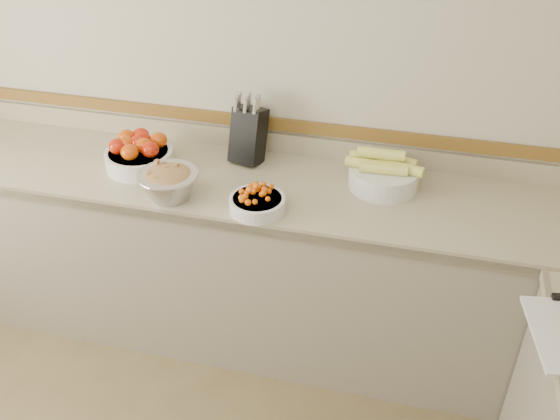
% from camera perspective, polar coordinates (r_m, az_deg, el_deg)
% --- Properties ---
extents(back_wall, '(4.00, 0.00, 4.00)m').
position_cam_1_polar(back_wall, '(2.96, -3.57, 12.68)').
color(back_wall, '#B7B097').
rests_on(back_wall, ground_plane).
extents(counter_back, '(4.00, 0.65, 1.08)m').
position_cam_1_polar(counter_back, '(3.11, -4.79, -4.20)').
color(counter_back, gray).
rests_on(counter_back, ground_plane).
extents(knife_block, '(0.18, 0.20, 0.34)m').
position_cam_1_polar(knife_block, '(2.94, -2.91, 6.98)').
color(knife_block, black).
rests_on(knife_block, counter_back).
extents(tomato_bowl, '(0.32, 0.32, 0.16)m').
position_cam_1_polar(tomato_bowl, '(2.98, -12.80, 5.10)').
color(tomato_bowl, silver).
rests_on(tomato_bowl, counter_back).
extents(cherry_tomato_bowl, '(0.24, 0.24, 0.13)m').
position_cam_1_polar(cherry_tomato_bowl, '(2.61, -2.13, 0.80)').
color(cherry_tomato_bowl, silver).
rests_on(cherry_tomato_bowl, counter_back).
extents(corn_bowl, '(0.35, 0.31, 0.19)m').
position_cam_1_polar(corn_bowl, '(2.80, 9.44, 3.35)').
color(corn_bowl, silver).
rests_on(corn_bowl, counter_back).
extents(rhubarb_bowl, '(0.26, 0.26, 0.15)m').
position_cam_1_polar(rhubarb_bowl, '(2.71, -10.13, 2.50)').
color(rhubarb_bowl, '#B2B2BA').
rests_on(rhubarb_bowl, counter_back).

